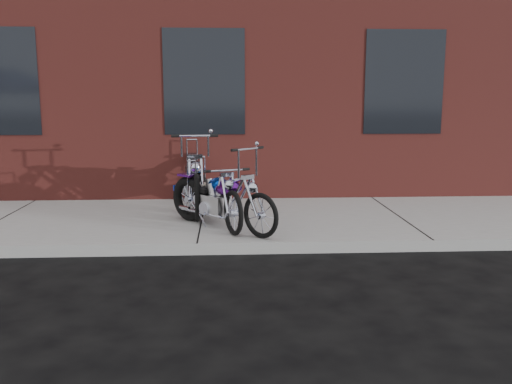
{
  "coord_description": "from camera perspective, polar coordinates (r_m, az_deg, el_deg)",
  "views": [
    {
      "loc": [
        0.39,
        -6.54,
        1.95
      ],
      "look_at": [
        0.78,
        0.8,
        0.65
      ],
      "focal_mm": 38.0,
      "sensor_mm": 36.0,
      "label": 1
    }
  ],
  "objects": [
    {
      "name": "chopper_blue",
      "position": [
        7.8,
        -4.48,
        -0.57
      ],
      "size": [
        0.85,
        1.97,
        0.9
      ],
      "rotation": [
        0.0,
        0.0,
        -1.21
      ],
      "color": "black",
      "rests_on": "sidewalk"
    },
    {
      "name": "sidewalk",
      "position": [
        8.26,
        -5.66,
        -3.16
      ],
      "size": [
        22.0,
        3.0,
        0.15
      ],
      "primitive_type": "cube",
      "color": "gray",
      "rests_on": "ground"
    },
    {
      "name": "chopper_purple",
      "position": [
        7.47,
        -3.84,
        -1.04
      ],
      "size": [
        1.49,
        1.56,
        1.16
      ],
      "rotation": [
        0.0,
        0.0,
        -0.81
      ],
      "color": "black",
      "rests_on": "sidewalk"
    },
    {
      "name": "chopper_third",
      "position": [
        8.81,
        -6.52,
        1.09
      ],
      "size": [
        0.6,
        2.47,
        1.25
      ],
      "rotation": [
        0.0,
        0.0,
        -1.47
      ],
      "color": "black",
      "rests_on": "sidewalk"
    },
    {
      "name": "building_brick",
      "position": [
        14.69,
        -4.74,
        17.98
      ],
      "size": [
        22.0,
        10.0,
        8.0
      ],
      "primitive_type": "cube",
      "color": "maroon",
      "rests_on": "ground"
    },
    {
      "name": "ground",
      "position": [
        6.83,
        -6.22,
        -6.64
      ],
      "size": [
        120.0,
        120.0,
        0.0
      ],
      "primitive_type": "plane",
      "color": "black",
      "rests_on": "ground"
    }
  ]
}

